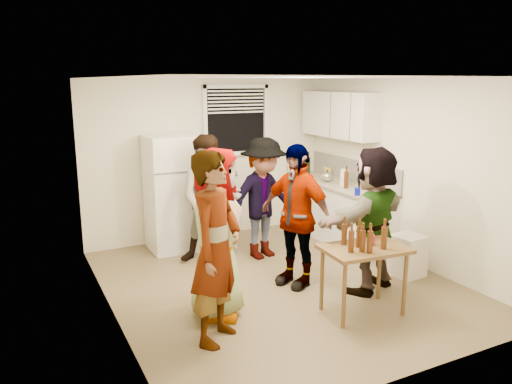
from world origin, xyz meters
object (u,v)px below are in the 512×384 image
guest_grey (218,314)px  guest_back_left (212,261)px  guest_back_right (263,256)px  blue_cup (357,195)px  trash_bin (408,257)px  serving_table (361,312)px  beer_bottle_table (383,249)px  wine_bottle (308,174)px  beer_bottle_counter (346,188)px  red_cup (371,245)px  kettle (327,181)px  guest_stripe (218,338)px  guest_black (294,283)px  guest_orange (369,289)px  refrigerator (172,193)px

guest_grey → guest_back_left: (0.54, 1.53, 0.00)m
guest_back_right → blue_cup: bearing=-38.5°
trash_bin → serving_table: bearing=-153.9°
beer_bottle_table → wine_bottle: bearing=70.3°
beer_bottle_counter → beer_bottle_table: beer_bottle_counter is taller
beer_bottle_counter → red_cup: beer_bottle_counter is taller
wine_bottle → kettle: bearing=-97.9°
red_cup → guest_back_left: size_ratio=0.06×
red_cup → guest_back_left: bearing=114.4°
beer_bottle_table → guest_back_left: (-1.01, 2.33, -0.75)m
guest_stripe → guest_back_right: (1.48, 1.88, 0.00)m
guest_black → beer_bottle_table: bearing=-2.8°
guest_orange → guest_back_left: bearing=-71.6°
wine_bottle → guest_black: size_ratio=0.16×
red_cup → guest_grey: (-1.52, 0.64, -0.75)m
wine_bottle → serving_table: size_ratio=0.32×
guest_back_left → refrigerator: bearing=136.4°
guest_back_right → guest_grey: bearing=-144.1°
blue_cup → guest_back_left: (-1.91, 0.74, -0.90)m
guest_back_left → red_cup: bearing=-39.4°
guest_back_right → guest_black: size_ratio=0.98×
red_cup → guest_back_right: bearing=96.9°
blue_cup → trash_bin: size_ratio=0.20×
trash_bin → blue_cup: bearing=100.7°
refrigerator → blue_cup: size_ratio=15.57×
beer_bottle_table → guest_orange: bearing=59.6°
beer_bottle_table → guest_back_right: (-0.28, 2.19, -0.75)m
beer_bottle_table → guest_stripe: bearing=169.9°
beer_bottle_counter → blue_cup: beer_bottle_counter is taller
trash_bin → serving_table: size_ratio=0.61×
guest_back_right → refrigerator: bearing=126.4°
wine_bottle → guest_back_right: wine_bottle is taller
wine_bottle → beer_bottle_counter: wine_bottle is taller
kettle → red_cup: kettle is taller
kettle → beer_bottle_table: 2.84m
blue_cup → guest_black: (-1.28, -0.45, -0.90)m
refrigerator → guest_black: (0.92, -1.98, -0.85)m
guest_stripe → kettle: bearing=-3.2°
serving_table → beer_bottle_table: 0.77m
guest_grey → guest_back_left: 1.62m
blue_cup → guest_back_right: bearing=153.0°
guest_black → guest_stripe: bearing=-80.4°
trash_bin → guest_back_right: size_ratio=0.31×
trash_bin → serving_table: 1.36m
beer_bottle_table → kettle: bearing=67.3°
beer_bottle_counter → guest_orange: size_ratio=0.14×
wine_bottle → guest_stripe: bearing=-134.4°
guest_back_right → guest_orange: guest_back_right is taller
beer_bottle_counter → guest_back_right: 1.60m
trash_bin → guest_black: size_ratio=0.31×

